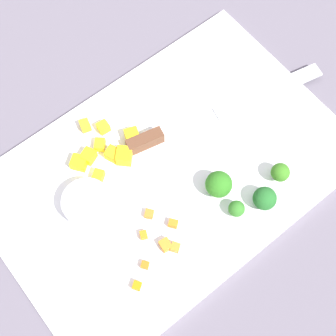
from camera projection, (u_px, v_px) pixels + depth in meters
The scene contains 24 objects.
ground_plane at pixel (168, 174), 0.78m from camera, with size 4.00×4.00×0.00m, color slate.
cutting_board at pixel (168, 172), 0.77m from camera, with size 0.54×0.36×0.01m, color white.
prep_bowl at pixel (87, 204), 0.73m from camera, with size 0.07×0.07×0.03m, color white.
chef_knife at pixel (191, 123), 0.79m from camera, with size 0.35×0.10×0.02m.
carrot_dice_0 at pixel (145, 265), 0.71m from camera, with size 0.01×0.01×0.01m, color orange.
carrot_dice_1 at pixel (166, 245), 0.72m from camera, with size 0.02×0.01×0.01m, color orange.
carrot_dice_2 at pixel (175, 247), 0.72m from camera, with size 0.01×0.01×0.01m, color orange.
carrot_dice_3 at pixel (149, 214), 0.74m from camera, with size 0.01×0.01×0.01m, color orange.
carrot_dice_4 at pixel (144, 235), 0.72m from camera, with size 0.01×0.01×0.01m, color orange.
carrot_dice_5 at pixel (173, 224), 0.73m from camera, with size 0.01×0.01×0.01m, color orange.
carrot_dice_6 at pixel (137, 286), 0.70m from camera, with size 0.01×0.01×0.01m, color orange.
pepper_dice_0 at pixel (100, 145), 0.78m from camera, with size 0.02×0.02×0.01m, color yellow.
pepper_dice_1 at pixel (124, 156), 0.77m from camera, with size 0.02×0.02×0.02m, color yellow.
pepper_dice_2 at pixel (113, 154), 0.77m from camera, with size 0.02×0.02×0.02m, color yellow.
pepper_dice_3 at pixel (103, 127), 0.79m from camera, with size 0.02×0.02×0.02m, color yellow.
pepper_dice_4 at pixel (85, 126), 0.79m from camera, with size 0.01×0.02×0.02m, color yellow.
pepper_dice_5 at pixel (132, 136), 0.78m from camera, with size 0.02×0.02×0.02m, color yellow.
pepper_dice_6 at pixel (79, 163), 0.76m from camera, with size 0.02×0.02×0.02m, color yellow.
pepper_dice_7 at pixel (98, 176), 0.76m from camera, with size 0.02×0.02×0.01m, color yellow.
pepper_dice_8 at pixel (89, 156), 0.77m from camera, with size 0.02×0.02×0.02m, color yellow.
broccoli_floret_0 at pixel (237, 209), 0.73m from camera, with size 0.02×0.02×0.03m.
broccoli_floret_1 at pixel (219, 184), 0.74m from camera, with size 0.04×0.04×0.04m.
broccoli_floret_2 at pixel (265, 199), 0.73m from camera, with size 0.04×0.04×0.04m.
broccoli_floret_3 at pixel (280, 173), 0.75m from camera, with size 0.03×0.03×0.04m.
Camera 1 is at (-0.19, -0.23, 0.72)m, focal length 53.82 mm.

